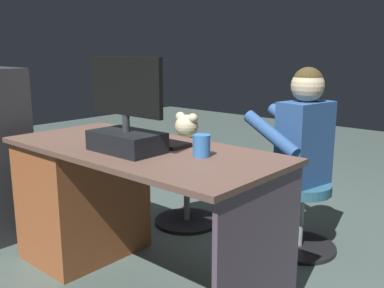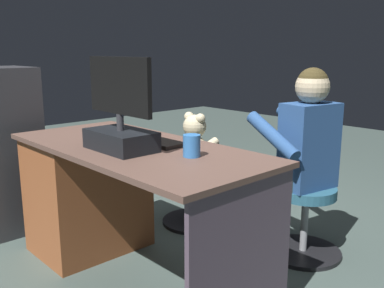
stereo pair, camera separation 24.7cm
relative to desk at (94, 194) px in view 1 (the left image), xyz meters
The scene contains 11 objects.
ground_plane 0.69m from the desk, 135.97° to the right, with size 10.00×10.00×0.00m, color #43514C.
desk is the anchor object (origin of this frame).
monitor 0.66m from the desk, 166.61° to the left, with size 0.49×0.22×0.46m.
keyboard 0.54m from the desk, 163.67° to the right, with size 0.42×0.14×0.02m, color black.
computer_mouse 0.40m from the desk, 122.47° to the right, with size 0.06×0.10×0.04m, color #2A1E31.
cup 0.87m from the desk, behind, with size 0.08×0.08×0.10m, color #3372BF.
tv_remote 0.41m from the desk, 168.90° to the right, with size 0.04×0.15×0.02m, color black.
office_chair_teddy 0.77m from the desk, 94.54° to the right, with size 0.46×0.46×0.43m.
teddy_bear 0.79m from the desk, 94.47° to the right, with size 0.26×0.27×0.38m.
visitor_chair 1.27m from the desk, 133.90° to the right, with size 0.46×0.46×0.43m.
person 1.23m from the desk, 131.75° to the right, with size 0.54×0.54×1.14m.
Camera 1 is at (-1.63, 1.84, 1.23)m, focal length 40.49 mm.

